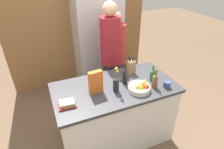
{
  "coord_description": "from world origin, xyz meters",
  "views": [
    {
      "loc": [
        -0.8,
        -1.79,
        2.28
      ],
      "look_at": [
        0.0,
        0.1,
        1.03
      ],
      "focal_mm": 30.0,
      "sensor_mm": 36.0,
      "label": 1
    }
  ],
  "objects": [
    {
      "name": "back_wall_wood",
      "position": [
        0.0,
        1.8,
        1.3
      ],
      "size": [
        2.77,
        0.12,
        2.6
      ],
      "color": "olive",
      "rests_on": "ground_plane"
    },
    {
      "name": "refrigerator",
      "position": [
        0.27,
        1.44,
        1.0
      ],
      "size": [
        0.83,
        0.62,
        1.99
      ],
      "color": "#B7B7BC",
      "rests_on": "ground_plane"
    },
    {
      "name": "person_at_sink",
      "position": [
        0.21,
        0.68,
        1.04
      ],
      "size": [
        0.3,
        0.3,
        1.82
      ],
      "rotation": [
        0.0,
        0.0,
        -0.27
      ],
      "color": "#383842",
      "rests_on": "ground_plane"
    },
    {
      "name": "ground_plane",
      "position": [
        0.0,
        0.0,
        0.0
      ],
      "size": [
        14.0,
        14.0,
        0.0
      ],
      "primitive_type": "plane",
      "color": "brown"
    },
    {
      "name": "bottle_vinegar",
      "position": [
        0.15,
        0.02,
        1.03
      ],
      "size": [
        0.07,
        0.07,
        0.29
      ],
      "color": "black",
      "rests_on": "kitchen_island"
    },
    {
      "name": "cereal_box",
      "position": [
        -0.26,
        -0.02,
        1.06
      ],
      "size": [
        0.17,
        0.08,
        0.29
      ],
      "color": "orange",
      "rests_on": "kitchen_island"
    },
    {
      "name": "book_stack",
      "position": [
        -0.64,
        -0.13,
        0.93
      ],
      "size": [
        0.2,
        0.15,
        0.05
      ],
      "color": "maroon",
      "rests_on": "kitchen_island"
    },
    {
      "name": "bottle_wine",
      "position": [
        0.51,
        -0.06,
        1.0
      ],
      "size": [
        0.07,
        0.07,
        0.22
      ],
      "color": "#286633",
      "rests_on": "kitchen_island"
    },
    {
      "name": "knife_block",
      "position": [
        0.34,
        0.23,
        1.01
      ],
      "size": [
        0.1,
        0.09,
        0.26
      ],
      "color": "#A87A4C",
      "rests_on": "kitchen_island"
    },
    {
      "name": "bottle_oil",
      "position": [
        0.45,
        -0.21,
        1.01
      ],
      "size": [
        0.07,
        0.07,
        0.26
      ],
      "color": "brown",
      "rests_on": "kitchen_island"
    },
    {
      "name": "person_in_blue",
      "position": [
        0.38,
        0.85,
        0.92
      ],
      "size": [
        0.33,
        0.33,
        1.63
      ],
      "rotation": [
        0.0,
        0.0,
        0.36
      ],
      "color": "#383842",
      "rests_on": "ground_plane"
    },
    {
      "name": "coffee_mug",
      "position": [
        0.59,
        -0.27,
        0.95
      ],
      "size": [
        0.1,
        0.11,
        0.08
      ],
      "color": "#334770",
      "rests_on": "kitchen_island"
    },
    {
      "name": "flower_vase",
      "position": [
        -0.03,
        -0.09,
        1.02
      ],
      "size": [
        0.07,
        0.07,
        0.34
      ],
      "color": "#232328",
      "rests_on": "kitchen_island"
    },
    {
      "name": "kitchen_island",
      "position": [
        0.0,
        0.0,
        0.46
      ],
      "size": [
        1.57,
        0.83,
        0.91
      ],
      "color": "silver",
      "rests_on": "ground_plane"
    },
    {
      "name": "fruit_bowl",
      "position": [
        0.24,
        -0.2,
        0.95
      ],
      "size": [
        0.28,
        0.28,
        0.11
      ],
      "color": "silver",
      "rests_on": "kitchen_island"
    }
  ]
}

